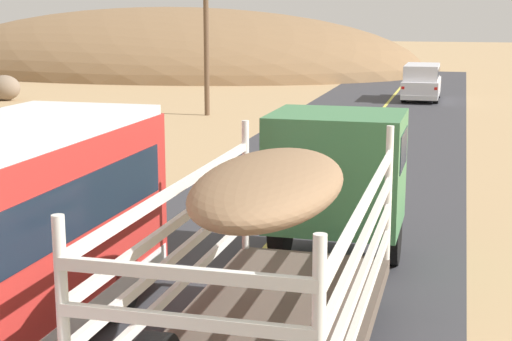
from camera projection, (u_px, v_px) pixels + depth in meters
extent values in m
cube|color=#3F7F4C|center=(337.00, 170.00, 15.03)|extent=(2.50, 2.20, 2.20)
cube|color=#192333|center=(337.00, 147.00, 14.94)|extent=(2.53, 1.54, 0.70)
cube|color=brown|center=(269.00, 334.00, 10.14)|extent=(2.50, 6.40, 0.24)
cylinder|color=silver|center=(246.00, 185.00, 13.16)|extent=(0.12, 0.12, 2.20)
cylinder|color=silver|center=(388.00, 194.00, 12.57)|extent=(0.12, 0.12, 2.20)
cylinder|color=silver|center=(64.00, 330.00, 7.22)|extent=(0.12, 0.12, 2.20)
cube|color=silver|center=(181.00, 285.00, 10.33)|extent=(0.08, 6.30, 0.12)
cube|color=silver|center=(364.00, 302.00, 9.72)|extent=(0.08, 6.30, 0.12)
cube|color=silver|center=(180.00, 253.00, 10.24)|extent=(0.08, 6.30, 0.12)
cube|color=silver|center=(365.00, 268.00, 9.64)|extent=(0.08, 6.30, 0.12)
cube|color=silver|center=(179.00, 220.00, 10.15)|extent=(0.08, 6.30, 0.12)
cube|color=silver|center=(366.00, 233.00, 9.55)|extent=(0.08, 6.30, 0.12)
cube|color=silver|center=(184.00, 321.00, 6.86)|extent=(2.40, 0.08, 0.12)
cube|color=silver|center=(179.00, 187.00, 10.06)|extent=(0.08, 6.30, 0.12)
cube|color=silver|center=(367.00, 198.00, 9.46)|extent=(0.08, 6.30, 0.12)
cube|color=silver|center=(183.00, 274.00, 6.77)|extent=(2.40, 0.08, 0.12)
ellipsoid|color=#8C6B4C|center=(270.00, 186.00, 9.74)|extent=(1.75, 3.84, 0.70)
cylinder|color=black|center=(281.00, 228.00, 15.56)|extent=(0.32, 1.10, 1.10)
cylinder|color=black|center=(392.00, 236.00, 15.01)|extent=(0.32, 1.10, 1.10)
cylinder|color=black|center=(119.00, 285.00, 12.50)|extent=(0.30, 1.00, 1.00)
cube|color=silver|center=(422.00, 88.00, 42.30)|extent=(1.90, 4.60, 0.90)
cube|color=silver|center=(422.00, 72.00, 41.99)|extent=(1.75, 3.59, 0.80)
cube|color=#192333|center=(422.00, 72.00, 41.99)|extent=(1.79, 3.22, 0.44)
cube|color=silver|center=(419.00, 98.00, 40.27)|extent=(1.86, 0.20, 0.24)
cube|color=red|center=(403.00, 88.00, 40.31)|extent=(0.16, 0.06, 0.14)
cube|color=red|center=(436.00, 89.00, 39.90)|extent=(0.16, 0.06, 0.14)
cylinder|color=black|center=(408.00, 90.00, 43.92)|extent=(0.26, 0.76, 0.76)
cylinder|color=black|center=(438.00, 91.00, 43.51)|extent=(0.26, 0.76, 0.76)
cylinder|color=black|center=(404.00, 95.00, 41.22)|extent=(0.26, 0.76, 0.76)
cylinder|color=black|center=(436.00, 96.00, 40.81)|extent=(0.26, 0.76, 0.76)
cylinder|color=brown|center=(206.00, 18.00, 35.60)|extent=(0.24, 0.24, 8.89)
ellipsoid|color=#84705B|center=(5.00, 88.00, 42.32)|extent=(1.76, 1.36, 1.37)
ellipsoid|color=olive|center=(167.00, 70.00, 63.53)|extent=(41.33, 25.64, 10.09)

